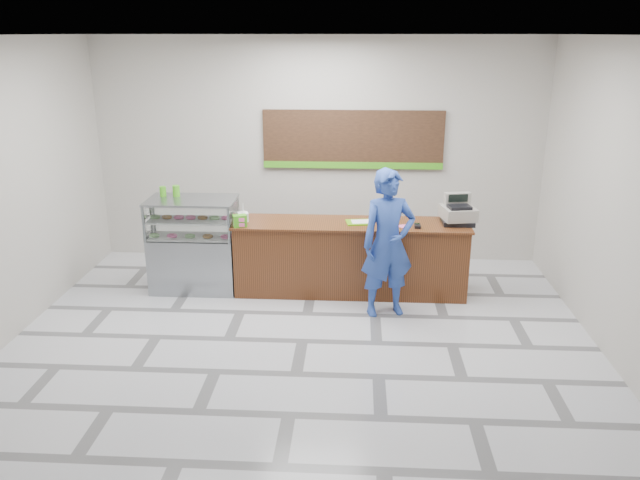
# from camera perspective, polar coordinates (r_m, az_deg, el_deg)

# --- Properties ---
(floor) EXTENTS (7.00, 7.00, 0.00)m
(floor) POSITION_cam_1_polar(r_m,az_deg,el_deg) (7.59, -1.63, -9.22)
(floor) COLOR silver
(floor) RESTS_ON ground
(back_wall) EXTENTS (7.00, 0.00, 7.00)m
(back_wall) POSITION_cam_1_polar(r_m,az_deg,el_deg) (9.88, -0.21, 8.10)
(back_wall) COLOR #B8B3A9
(back_wall) RESTS_ON floor
(ceiling) EXTENTS (7.00, 7.00, 0.00)m
(ceiling) POSITION_cam_1_polar(r_m,az_deg,el_deg) (6.72, -1.91, 18.23)
(ceiling) COLOR silver
(ceiling) RESTS_ON back_wall
(sales_counter) EXTENTS (3.26, 0.76, 1.03)m
(sales_counter) POSITION_cam_1_polar(r_m,az_deg,el_deg) (8.78, 2.79, -1.61)
(sales_counter) COLOR brown
(sales_counter) RESTS_ON floor
(display_case) EXTENTS (1.22, 0.72, 1.33)m
(display_case) POSITION_cam_1_polar(r_m,az_deg,el_deg) (9.02, -11.44, -0.34)
(display_case) COLOR gray
(display_case) RESTS_ON floor
(menu_board) EXTENTS (2.80, 0.06, 0.90)m
(menu_board) POSITION_cam_1_polar(r_m,az_deg,el_deg) (9.79, 3.03, 9.07)
(menu_board) COLOR black
(menu_board) RESTS_ON back_wall
(cash_register) EXTENTS (0.50, 0.52, 0.40)m
(cash_register) POSITION_cam_1_polar(r_m,az_deg,el_deg) (8.75, 12.49, 2.47)
(cash_register) COLOR black
(cash_register) RESTS_ON sales_counter
(card_terminal) EXTENTS (0.08, 0.16, 0.04)m
(card_terminal) POSITION_cam_1_polar(r_m,az_deg,el_deg) (8.49, 8.90, 1.28)
(card_terminal) COLOR black
(card_terminal) RESTS_ON sales_counter
(serving_tray) EXTENTS (0.41, 0.32, 0.02)m
(serving_tray) POSITION_cam_1_polar(r_m,az_deg,el_deg) (8.61, 3.69, 1.63)
(serving_tray) COLOR #5FB20E
(serving_tray) RESTS_ON sales_counter
(napkin_box) EXTENTS (0.17, 0.17, 0.12)m
(napkin_box) POSITION_cam_1_polar(r_m,az_deg,el_deg) (8.73, -7.05, 2.11)
(napkin_box) COLOR white
(napkin_box) RESTS_ON sales_counter
(straw_cup) EXTENTS (0.09, 0.09, 0.13)m
(straw_cup) POSITION_cam_1_polar(r_m,az_deg,el_deg) (8.76, -7.01, 2.20)
(straw_cup) COLOR silver
(straw_cup) RESTS_ON sales_counter
(promo_box) EXTENTS (0.21, 0.18, 0.16)m
(promo_box) POSITION_cam_1_polar(r_m,az_deg,el_deg) (8.48, -7.36, 1.76)
(promo_box) COLOR #44A51A
(promo_box) RESTS_ON sales_counter
(donut_decal) EXTENTS (0.17, 0.17, 0.00)m
(donut_decal) POSITION_cam_1_polar(r_m,az_deg,el_deg) (8.51, 7.76, 1.25)
(donut_decal) COLOR pink
(donut_decal) RESTS_ON sales_counter
(green_cup_left) EXTENTS (0.09, 0.09, 0.14)m
(green_cup_left) POSITION_cam_1_polar(r_m,az_deg,el_deg) (9.06, -14.17, 4.33)
(green_cup_left) COLOR #44A51A
(green_cup_left) RESTS_ON display_case
(green_cup_right) EXTENTS (0.10, 0.10, 0.15)m
(green_cup_right) POSITION_cam_1_polar(r_m,az_deg,el_deg) (9.02, -13.01, 4.39)
(green_cup_right) COLOR #44A51A
(green_cup_right) RESTS_ON display_case
(customer) EXTENTS (0.81, 0.64, 1.93)m
(customer) POSITION_cam_1_polar(r_m,az_deg,el_deg) (8.00, 6.24, -0.31)
(customer) COLOR #2948A2
(customer) RESTS_ON floor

